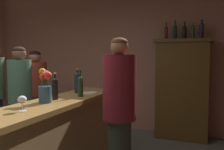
{
  "coord_description": "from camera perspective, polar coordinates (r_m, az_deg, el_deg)",
  "views": [
    {
      "loc": [
        2.08,
        -1.76,
        1.46
      ],
      "look_at": [
        1.12,
        0.65,
        1.27
      ],
      "focal_mm": 39.51,
      "sensor_mm": 36.0,
      "label": 1
    }
  ],
  "objects": [
    {
      "name": "display_bottle_left",
      "position": [
        4.6,
        12.4,
        9.68
      ],
      "size": [
        0.06,
        0.06,
        0.31
      ],
      "color": "#4D2A1B",
      "rests_on": "display_cabinet"
    },
    {
      "name": "cheese_plate",
      "position": [
        3.26,
        -5.15,
        -4.12
      ],
      "size": [
        0.18,
        0.18,
        0.01
      ],
      "primitive_type": "cylinder",
      "color": "white",
      "rests_on": "bar_counter"
    },
    {
      "name": "wine_bottle_riesling",
      "position": [
        2.83,
        -13.04,
        -2.81
      ],
      "size": [
        0.07,
        0.07,
        0.3
      ],
      "color": "black",
      "rests_on": "bar_counter"
    },
    {
      "name": "patron_in_navy",
      "position": [
        4.57,
        -17.26,
        -3.68
      ],
      "size": [
        0.4,
        0.4,
        1.57
      ],
      "rotation": [
        0.0,
        0.0,
        -0.7
      ],
      "color": "#405E4B",
      "rests_on": "ground"
    },
    {
      "name": "display_cabinet",
      "position": [
        4.57,
        15.93,
        -2.77
      ],
      "size": [
        0.98,
        0.44,
        1.78
      ],
      "color": "brown",
      "rests_on": "ground"
    },
    {
      "name": "wall_back",
      "position": [
        5.26,
        -1.58,
        4.35
      ],
      "size": [
        5.45,
        0.12,
        2.96
      ],
      "primitive_type": "cube",
      "color": "tan",
      "rests_on": "ground"
    },
    {
      "name": "flower_arrangement",
      "position": [
        2.65,
        -15.2,
        -2.58
      ],
      "size": [
        0.17,
        0.14,
        0.36
      ],
      "color": "#2F5073",
      "rests_on": "bar_counter"
    },
    {
      "name": "wine_bottle_chardonnay",
      "position": [
        2.97,
        -7.35,
        -2.36
      ],
      "size": [
        0.07,
        0.07,
        0.32
      ],
      "color": "#1F351C",
      "rests_on": "bar_counter"
    },
    {
      "name": "patron_in_grey",
      "position": [
        3.76,
        -20.48,
        -4.82
      ],
      "size": [
        0.33,
        0.33,
        1.61
      ],
      "rotation": [
        0.0,
        0.0,
        -0.61
      ],
      "color": "#2B2928",
      "rests_on": "ground"
    },
    {
      "name": "display_bottle_midright",
      "position": [
        4.55,
        18.25,
        9.67
      ],
      "size": [
        0.06,
        0.06,
        0.31
      ],
      "color": "#2E4828",
      "rests_on": "display_cabinet"
    },
    {
      "name": "wine_bottle_merlot",
      "position": [
        3.28,
        -8.03,
        -1.52
      ],
      "size": [
        0.08,
        0.08,
        0.33
      ],
      "color": "#192534",
      "rests_on": "bar_counter"
    },
    {
      "name": "bar_counter",
      "position": [
        2.82,
        -13.8,
        -15.91
      ],
      "size": [
        0.54,
        2.52,
        0.99
      ],
      "color": "olive",
      "rests_on": "ground"
    },
    {
      "name": "bartender",
      "position": [
        2.47,
        1.7,
        -8.76
      ],
      "size": [
        0.33,
        0.33,
        1.65
      ],
      "rotation": [
        0.0,
        0.0,
        3.3
      ],
      "color": "#2C322B",
      "rests_on": "ground"
    },
    {
      "name": "wine_glass_mid",
      "position": [
        2.3,
        -20.08,
        -5.54
      ],
      "size": [
        0.08,
        0.08,
        0.14
      ],
      "color": "white",
      "rests_on": "bar_counter"
    },
    {
      "name": "display_bottle_midleft",
      "position": [
        4.58,
        14.37,
        9.8
      ],
      "size": [
        0.08,
        0.08,
        0.33
      ],
      "color": "#173525",
      "rests_on": "display_cabinet"
    },
    {
      "name": "display_bottle_right",
      "position": [
        4.54,
        20.0,
        9.79
      ],
      "size": [
        0.08,
        0.08,
        0.32
      ],
      "color": "#232238",
      "rests_on": "display_cabinet"
    },
    {
      "name": "display_bottle_center",
      "position": [
        4.56,
        16.43,
        9.6
      ],
      "size": [
        0.08,
        0.08,
        0.31
      ],
      "color": "black",
      "rests_on": "display_cabinet"
    }
  ]
}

